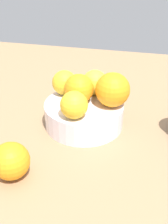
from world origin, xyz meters
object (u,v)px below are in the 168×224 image
at_px(orange_in_bowl_0, 79,89).
at_px(orange_in_bowl_4, 64,83).
at_px(orange_in_bowl_2, 74,105).
at_px(orange_in_bowl_1, 113,90).
at_px(orange_loose_0, 11,161).
at_px(orange_in_bowl_3, 95,82).
at_px(fruit_bowl, 84,114).

bearing_deg(orange_in_bowl_0, orange_in_bowl_4, 144.05).
xyz_separation_m(orange_in_bowl_0, orange_in_bowl_2, (0.01, -0.07, -0.00)).
bearing_deg(orange_in_bowl_2, orange_in_bowl_1, 44.79).
bearing_deg(orange_loose_0, orange_in_bowl_2, 59.36).
height_order(orange_in_bowl_1, orange_loose_0, orange_in_bowl_1).
height_order(orange_in_bowl_1, orange_in_bowl_2, orange_in_bowl_1).
relative_size(orange_in_bowl_0, orange_in_bowl_3, 1.12).
bearing_deg(orange_in_bowl_2, orange_in_bowl_3, 79.94).
distance_m(orange_in_bowl_2, orange_in_bowl_4, 0.11).
bearing_deg(orange_in_bowl_0, fruit_bowl, -26.01).
xyz_separation_m(orange_in_bowl_0, orange_in_bowl_4, (-0.04, 0.03, -0.00)).
xyz_separation_m(orange_in_bowl_1, orange_in_bowl_4, (-0.12, 0.03, -0.01)).
bearing_deg(fruit_bowl, orange_in_bowl_2, -96.53).
height_order(orange_in_bowl_2, orange_loose_0, orange_in_bowl_2).
bearing_deg(orange_in_bowl_0, orange_loose_0, -110.19).
height_order(orange_in_bowl_2, orange_in_bowl_4, same).
bearing_deg(orange_in_bowl_3, orange_loose_0, -112.01).
xyz_separation_m(orange_in_bowl_0, orange_loose_0, (-0.08, -0.21, -0.06)).
distance_m(orange_in_bowl_1, orange_in_bowl_2, 0.10).
distance_m(orange_in_bowl_3, orange_loose_0, 0.28).
relative_size(orange_in_bowl_4, orange_loose_0, 0.84).
height_order(orange_in_bowl_3, orange_loose_0, orange_in_bowl_3).
height_order(orange_in_bowl_0, orange_in_bowl_3, orange_in_bowl_0).
height_order(fruit_bowl, orange_in_bowl_2, orange_in_bowl_2).
relative_size(orange_in_bowl_0, orange_in_bowl_4, 1.14).
bearing_deg(orange_in_bowl_1, orange_in_bowl_4, 166.17).
height_order(fruit_bowl, orange_in_bowl_1, orange_in_bowl_1).
bearing_deg(orange_in_bowl_3, orange_in_bowl_2, -100.06).
height_order(orange_in_bowl_0, orange_in_bowl_4, orange_in_bowl_0).
relative_size(fruit_bowl, orange_in_bowl_1, 2.37).
relative_size(orange_in_bowl_2, orange_in_bowl_4, 1.00).
relative_size(orange_in_bowl_0, orange_in_bowl_2, 1.14).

